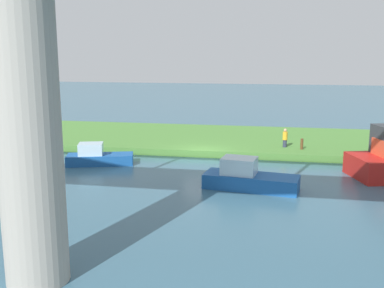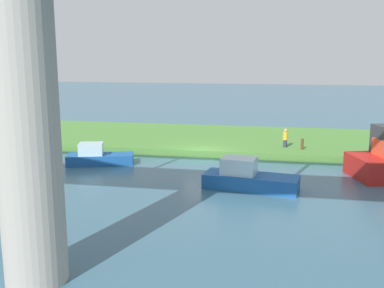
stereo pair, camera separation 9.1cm
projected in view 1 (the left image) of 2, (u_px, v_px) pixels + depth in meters
name	position (u px, v px, depth m)	size (l,w,h in m)	color
ground_plane	(202.00, 158.00, 32.71)	(160.00, 160.00, 0.00)	#386075
grassy_bank	(213.00, 139.00, 38.44)	(80.00, 12.00, 0.50)	#4C8438
bridge_pylon	(28.00, 121.00, 14.06)	(2.03, 2.03, 10.64)	#9E998E
person_on_bank	(285.00, 138.00, 33.82)	(0.46, 0.46, 1.39)	#2D334C
mooring_post	(302.00, 144.00, 33.08)	(0.20, 0.20, 0.79)	brown
riverboat_paddlewheel	(98.00, 157.00, 30.69)	(4.64, 2.72, 1.46)	#195199
pontoon_yellow	(248.00, 178.00, 25.19)	(5.36, 2.55, 1.72)	#195199
marker_buoy	(17.00, 233.00, 18.43)	(0.50, 0.50, 0.50)	orange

